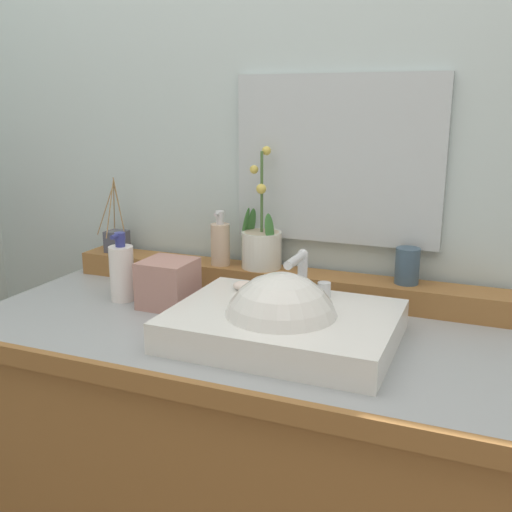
{
  "coord_description": "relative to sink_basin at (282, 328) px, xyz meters",
  "views": [
    {
      "loc": [
        0.56,
        -1.24,
        1.37
      ],
      "look_at": [
        0.06,
        -0.02,
        1.02
      ],
      "focal_mm": 41.61,
      "sensor_mm": 36.0,
      "label": 1
    }
  ],
  "objects": [
    {
      "name": "soap_dispenser",
      "position": [
        -0.31,
        0.32,
        0.1
      ],
      "size": [
        0.06,
        0.06,
        0.16
      ],
      "color": "beige",
      "rests_on": "back_ledge"
    },
    {
      "name": "reed_diffuser",
      "position": [
        -0.67,
        0.33,
        0.07
      ],
      "size": [
        0.09,
        0.1,
        0.23
      ],
      "color": "#484A57",
      "rests_on": "back_ledge"
    },
    {
      "name": "tumbler_cup",
      "position": [
        0.22,
        0.34,
        0.08
      ],
      "size": [
        0.06,
        0.06,
        0.09
      ],
      "primitive_type": "cylinder",
      "color": "#394F62",
      "rests_on": "back_ledge"
    },
    {
      "name": "mirror",
      "position": [
        0.01,
        0.39,
        0.34
      ],
      "size": [
        0.57,
        0.02,
        0.45
      ],
      "primitive_type": "cube",
      "color": "silver"
    },
    {
      "name": "tissue_box",
      "position": [
        -0.36,
        0.12,
        0.03
      ],
      "size": [
        0.13,
        0.13,
        0.12
      ],
      "primitive_type": "cube",
      "rotation": [
        0.0,
        0.0,
        -0.01
      ],
      "color": "tan",
      "rests_on": "vanity_cabinet"
    },
    {
      "name": "potted_plant",
      "position": [
        -0.19,
        0.34,
        0.1
      ],
      "size": [
        0.12,
        0.11,
        0.34
      ],
      "color": "silver",
      "rests_on": "back_ledge"
    },
    {
      "name": "sink_basin",
      "position": [
        0.0,
        0.0,
        0.0
      ],
      "size": [
        0.5,
        0.38,
        0.28
      ],
      "color": "white",
      "rests_on": "vanity_cabinet"
    },
    {
      "name": "wall_back",
      "position": [
        -0.14,
        0.51,
        0.38
      ],
      "size": [
        2.97,
        0.2,
        2.51
      ],
      "primitive_type": "cube",
      "color": "silver",
      "rests_on": "ground"
    },
    {
      "name": "vanity_cabinet",
      "position": [
        -0.14,
        0.07,
        -0.45
      ],
      "size": [
        1.33,
        0.67,
        0.85
      ],
      "color": "olive",
      "rests_on": "ground"
    },
    {
      "name": "back_ledge",
      "position": [
        -0.14,
        0.33,
        0.0
      ],
      "size": [
        1.25,
        0.11,
        0.07
      ],
      "primitive_type": "cube",
      "color": "olive",
      "rests_on": "vanity_cabinet"
    },
    {
      "name": "lotion_bottle",
      "position": [
        -0.5,
        0.11,
        0.05
      ],
      "size": [
        0.07,
        0.07,
        0.19
      ],
      "color": "white",
      "rests_on": "vanity_cabinet"
    },
    {
      "name": "soap_bar",
      "position": [
        -0.14,
        0.11,
        0.05
      ],
      "size": [
        0.07,
        0.04,
        0.02
      ],
      "primitive_type": "ellipsoid",
      "color": "silver",
      "rests_on": "sink_basin"
    }
  ]
}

